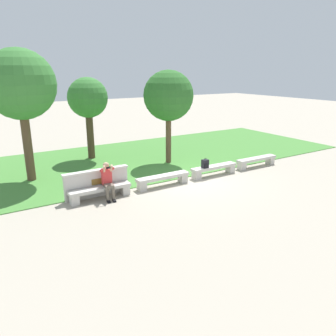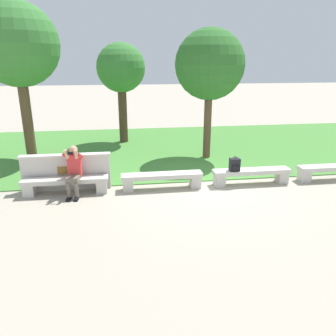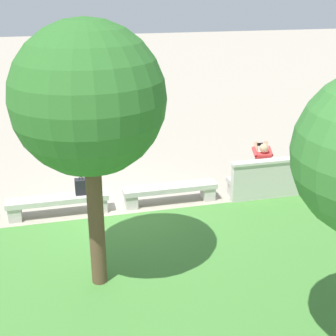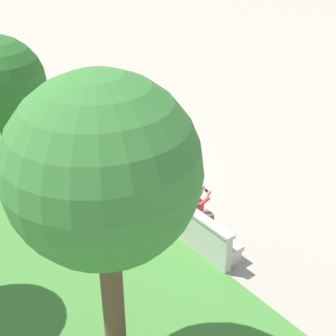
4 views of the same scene
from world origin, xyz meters
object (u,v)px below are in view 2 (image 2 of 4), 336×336
bench_mid (251,174)px  tree_left_background (17,46)px  tree_behind_wall (121,69)px  bench_near (162,178)px  bench_main (65,183)px  bench_far (334,170)px  person_photographer (74,168)px  backpack (235,165)px  tree_right_background (210,65)px

bench_mid → tree_left_background: (-6.93, 3.52, 3.57)m
tree_behind_wall → bench_near: bearing=-80.2°
bench_main → bench_far: size_ratio=1.00×
bench_near → person_photographer: person_photographer is taller
bench_main → person_photographer: size_ratio=1.71×
bench_main → bench_mid: (5.21, 0.00, 0.00)m
backpack → tree_behind_wall: (-3.04, 5.69, 2.43)m
bench_mid → person_photographer: bearing=-179.1°
bench_near → bench_main: bearing=180.0°
bench_near → tree_left_background: size_ratio=0.43×
bench_far → bench_mid: bearing=180.0°
bench_main → bench_mid: 5.21m
bench_far → tree_left_background: (-9.53, 3.52, 3.57)m
bench_main → tree_right_background: size_ratio=0.50×
tree_right_background → bench_far: bearing=-41.0°
backpack → tree_right_background: (-0.07, 2.85, 2.64)m
tree_behind_wall → backpack: bearing=-61.9°
bench_near → tree_right_background: 4.53m
bench_near → bench_far: bearing=0.0°
bench_near → tree_behind_wall: bearing=99.8°
person_photographer → backpack: bearing=0.4°
bench_mid → tree_behind_wall: size_ratio=0.55×
tree_left_background → tree_right_background: bearing=-6.5°
bench_near → bench_far: 5.21m
tree_right_background → tree_behind_wall: bearing=136.2°
person_photographer → tree_left_background: size_ratio=0.25×
tree_left_background → tree_right_background: size_ratio=1.18×
bench_main → tree_behind_wall: tree_behind_wall is taller
tree_behind_wall → tree_left_background: (-3.34, -2.13, 0.81)m
person_photographer → tree_right_background: bearing=33.6°
bench_mid → person_photographer: (-4.95, -0.08, 0.43)m
bench_mid → bench_far: same height
tree_behind_wall → tree_left_background: tree_left_background is taller
bench_near → backpack: 2.09m
bench_mid → bench_far: 2.61m
backpack → bench_mid: bearing=5.2°
backpack → tree_right_background: tree_right_background is taller
bench_near → tree_left_background: bearing=140.9°
person_photographer → tree_left_background: (-1.98, 3.59, 3.14)m
bench_mid → tree_behind_wall: 7.23m
bench_main → backpack: 4.68m
person_photographer → tree_behind_wall: size_ratio=0.32×
bench_near → person_photographer: (-2.34, -0.08, 0.43)m
backpack → bench_near: bearing=178.6°
bench_main → tree_behind_wall: size_ratio=0.55×
bench_near → backpack: size_ratio=5.27×
bench_main → bench_mid: same height
bench_mid → bench_far: (2.61, 0.00, 0.00)m
bench_main → bench_near: bearing=0.0°
bench_mid → backpack: bearing=-174.8°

